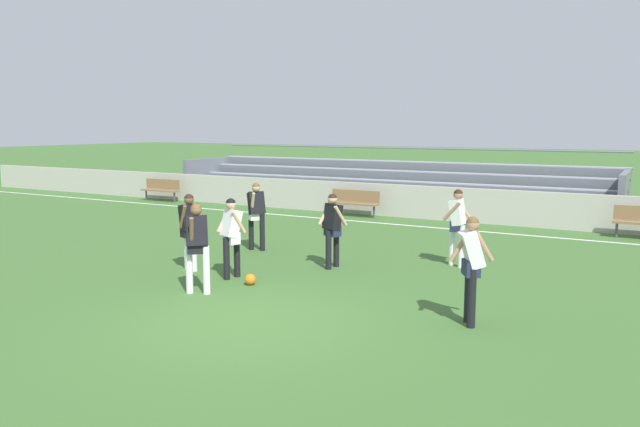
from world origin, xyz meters
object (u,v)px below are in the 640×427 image
bleacher_stand (382,183)px  player_dark_dropping_back (256,210)px  bench_centre_sideline (354,201)px  player_white_trailing_run (457,220)px  player_white_pressing_high (231,231)px  player_dark_deep_cover (197,240)px  soccer_ball (250,279)px  player_white_wide_left (471,261)px  player_dark_challenging (190,225)px  player_dark_overlapping (333,224)px  bench_near_bin (161,188)px

bleacher_stand → player_dark_dropping_back: bleacher_stand is taller
bench_centre_sideline → player_white_trailing_run: bearing=-47.1°
player_white_pressing_high → player_dark_deep_cover: size_ratio=0.98×
bleacher_stand → soccer_ball: bearing=-78.0°
player_white_wide_left → soccer_ball: player_white_wide_left is taller
bleacher_stand → player_dark_challenging: 11.98m
bleacher_stand → bench_centre_sideline: size_ratio=9.52×
bleacher_stand → bench_centre_sideline: bearing=-84.5°
player_dark_deep_cover → player_dark_dropping_back: (-1.39, 3.87, 0.00)m
bench_centre_sideline → player_dark_overlapping: player_dark_overlapping is taller
bench_centre_sideline → player_white_pressing_high: player_white_pressing_high is taller
bench_near_bin → player_dark_overlapping: bearing=-31.3°
player_white_trailing_run → player_dark_challenging: size_ratio=1.04×
bleacher_stand → player_dark_dropping_back: (0.75, -9.47, 0.11)m
bench_near_bin → player_white_trailing_run: player_white_trailing_run is taller
player_dark_deep_cover → bench_near_bin: bearing=136.1°
player_white_trailing_run → player_dark_deep_cover: bearing=-127.6°
player_dark_deep_cover → player_dark_overlapping: bearing=68.8°
player_dark_challenging → soccer_ball: player_dark_challenging is taller
player_dark_dropping_back → soccer_ball: player_dark_dropping_back is taller
player_dark_overlapping → soccer_ball: player_dark_overlapping is taller
bench_near_bin → bench_centre_sideline: same height
bench_centre_sideline → player_white_trailing_run: player_white_trailing_run is taller
player_white_trailing_run → player_dark_dropping_back: bearing=-172.0°
player_dark_challenging → player_dark_dropping_back: bearing=90.3°
bench_near_bin → bench_centre_sideline: size_ratio=1.00×
bench_near_bin → player_dark_challenging: 12.98m
bleacher_stand → player_white_wide_left: 14.51m
player_white_wide_left → soccer_ball: 4.55m
player_white_pressing_high → player_white_trailing_run: 4.96m
bleacher_stand → player_white_trailing_run: bleacher_stand is taller
player_white_wide_left → player_white_trailing_run: (-1.41, 3.90, 0.00)m
player_dark_dropping_back → player_dark_challenging: bearing=-89.7°
bench_near_bin → player_white_trailing_run: (14.27, -5.78, 0.49)m
bench_near_bin → bench_centre_sideline: bearing=0.0°
player_dark_overlapping → soccer_ball: (-0.71, -2.09, -0.86)m
player_dark_overlapping → player_white_trailing_run: bearing=32.7°
bleacher_stand → bench_near_bin: bearing=-160.9°
player_dark_challenging → player_white_pressing_high: bearing=-6.1°
player_white_wide_left → player_white_trailing_run: size_ratio=1.00×
bench_centre_sideline → bleacher_stand: bearing=95.5°
player_dark_deep_cover → player_white_trailing_run: size_ratio=0.98×
player_dark_dropping_back → player_dark_challenging: player_dark_dropping_back is taller
player_dark_deep_cover → player_dark_challenging: size_ratio=1.02×
player_white_pressing_high → player_white_wide_left: player_white_wide_left is taller
player_dark_dropping_back → soccer_ball: bearing=-57.1°
player_dark_overlapping → player_white_pressing_high: bearing=-126.8°
player_dark_deep_cover → player_dark_dropping_back: 4.12m
bleacher_stand → bench_near_bin: 9.13m
bench_near_bin → player_dark_dropping_back: 11.39m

